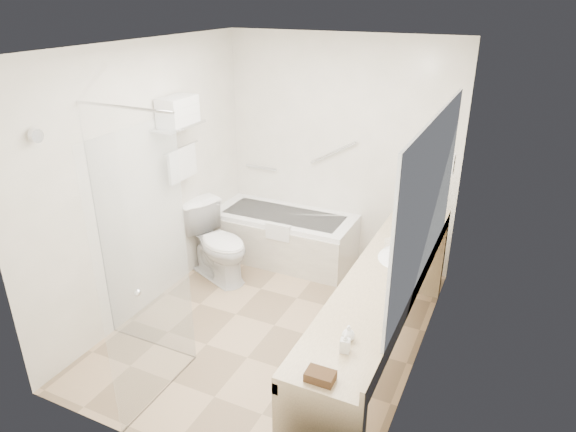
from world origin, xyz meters
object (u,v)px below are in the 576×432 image
at_px(vanity_counter, 381,301).
at_px(amenity_basket, 320,376).
at_px(water_bottle_left, 408,208).
at_px(toilet, 218,243).
at_px(bathtub, 284,236).

distance_m(vanity_counter, amenity_basket, 1.27).
bearing_deg(water_bottle_left, toilet, -163.55).
xyz_separation_m(toilet, amenity_basket, (1.96, -1.95, 0.47)).
bearing_deg(toilet, vanity_counter, -86.52).
distance_m(toilet, amenity_basket, 2.80).
relative_size(bathtub, amenity_basket, 9.65).
height_order(vanity_counter, amenity_basket, vanity_counter).
bearing_deg(amenity_basket, bathtub, 119.75).
relative_size(toilet, water_bottle_left, 4.10).
height_order(vanity_counter, toilet, vanity_counter).
distance_m(amenity_basket, water_bottle_left, 2.50).
bearing_deg(vanity_counter, bathtub, 137.65).
xyz_separation_m(bathtub, toilet, (-0.45, -0.69, 0.13)).
height_order(vanity_counter, water_bottle_left, water_bottle_left).
bearing_deg(water_bottle_left, vanity_counter, -84.86).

